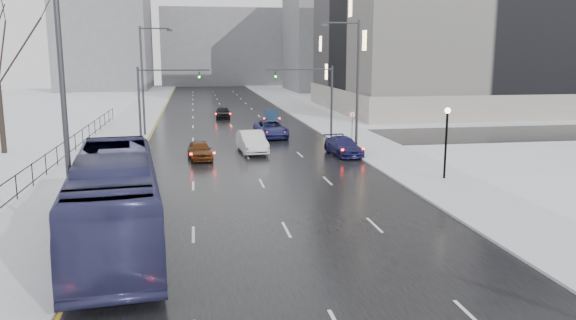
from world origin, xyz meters
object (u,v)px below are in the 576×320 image
mast_signal_right (320,93)px  sedan_right_far (343,146)px  streetlight_l_near (71,109)px  lamppost_r_mid (446,133)px  mast_signal_left (152,95)px  streetlight_r_mid (355,80)px  streetlight_l_far (145,75)px  tree_park_e (5,154)px  sedan_right_near (252,142)px  bus (115,200)px  no_uturn_sign (352,118)px  sedan_center_near (200,150)px  sedan_center_far (223,112)px  sedan_right_distant (271,116)px  sedan_right_cross (271,129)px

mast_signal_right → sedan_right_far: mast_signal_right is taller
streetlight_l_near → lamppost_r_mid: bearing=27.6°
mast_signal_left → lamppost_r_mid: bearing=-44.5°
streetlight_r_mid → streetlight_l_far: size_ratio=1.00×
tree_park_e → sedan_right_near: 18.88m
tree_park_e → lamppost_r_mid: tree_park_e is taller
bus → no_uturn_sign: bearing=48.5°
mast_signal_left → streetlight_l_near: bearing=-91.7°
tree_park_e → sedan_right_near: size_ratio=2.63×
mast_signal_right → mast_signal_left: bearing=180.0°
mast_signal_left → sedan_center_near: bearing=-66.2°
streetlight_r_mid → streetlight_l_near: 25.82m
no_uturn_sign → sedan_center_far: size_ratio=0.66×
bus → sedan_center_near: bus is taller
streetlight_l_far → bus: bearing=-87.8°
streetlight_l_far → sedan_right_far: streetlight_l_far is taller
no_uturn_sign → sedan_right_far: no_uturn_sign is taller
streetlight_l_near → mast_signal_left: 28.05m
streetlight_l_far → sedan_right_near: size_ratio=1.95×
streetlight_l_near → bus: bearing=44.4°
mast_signal_left → sedan_right_near: size_ratio=1.27×
streetlight_l_far → mast_signal_left: bearing=-78.1°
mast_signal_right → sedan_right_distant: size_ratio=1.48×
streetlight_l_near → sedan_right_distant: (12.67, 39.81, -4.85)m
streetlight_l_near → streetlight_l_far: size_ratio=1.00×
tree_park_e → sedan_center_near: (14.70, -4.67, 0.71)m
streetlight_r_mid → sedan_center_far: (-8.67, 25.22, -4.88)m
mast_signal_right → no_uturn_sign: (1.87, -4.00, -1.81)m
mast_signal_right → sedan_right_distant: (-2.83, 11.81, -3.34)m
mast_signal_right → bus: mast_signal_right is taller
sedan_right_cross → sedan_right_distant: bearing=79.0°
sedan_center_far → streetlight_r_mid: bearing=-68.8°
streetlight_r_mid → sedan_right_cross: 11.58m
mast_signal_left → sedan_center_near: size_ratio=1.65×
streetlight_l_far → streetlight_l_near: bearing=-90.0°
tree_park_e → streetlight_l_far: bearing=38.6°
tree_park_e → lamppost_r_mid: size_ratio=3.15×
streetlight_l_far → sedan_right_near: (8.67, -10.46, -4.73)m
sedan_right_cross → sedan_right_distant: (1.45, 10.60, -0.04)m
mast_signal_right → no_uturn_sign: 4.77m
bus → tree_park_e: bearing=109.9°
streetlight_l_near → sedan_right_distant: size_ratio=2.27×
mast_signal_right → bus: size_ratio=0.49×
bus → sedan_right_far: size_ratio=2.85×
sedan_center_far → bus: bearing=-96.2°
lamppost_r_mid → sedan_right_cross: 20.90m
sedan_right_cross → sedan_right_distant: sedan_right_cross is taller
streetlight_r_mid → streetlight_l_far: same height
sedan_center_near → sedan_right_cross: 11.86m
mast_signal_right → sedan_center_near: mast_signal_right is taller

